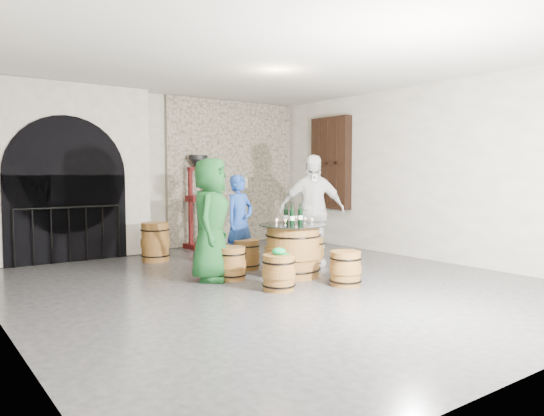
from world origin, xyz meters
TOP-DOWN VIEW (x-y plane):
  - ground at (0.00, 0.00)m, footprint 8.00×8.00m
  - wall_back at (0.00, 4.00)m, footprint 8.00×0.00m
  - wall_right at (3.50, 0.00)m, footprint 0.00×8.00m
  - ceiling at (0.00, 0.00)m, footprint 8.00×8.00m
  - stone_facing_panel at (1.80, 3.94)m, footprint 3.20×0.12m
  - arched_opening at (-1.90, 3.74)m, footprint 3.10×0.60m
  - shuttered_window at (3.38, 2.40)m, footprint 0.23×1.10m
  - barrel_table at (0.55, 0.14)m, footprint 1.05×1.05m
  - barrel_stool_left at (-0.34, 0.51)m, footprint 0.47×0.47m
  - barrel_stool_far at (0.30, 1.07)m, footprint 0.47×0.47m
  - barrel_stool_right at (1.36, 0.66)m, footprint 0.47×0.47m
  - barrel_stool_near_right at (0.75, -0.80)m, footprint 0.47×0.47m
  - barrel_stool_near_left at (-0.18, -0.48)m, footprint 0.47×0.47m
  - green_cap at (-0.18, -0.49)m, footprint 0.24×0.19m
  - person_green at (-0.62, 0.62)m, footprint 1.02×1.04m
  - person_blue at (0.26, 1.20)m, footprint 0.64×0.49m
  - person_white at (1.40, 0.69)m, footprint 1.18×1.02m
  - wine_bottle_left at (0.49, 0.09)m, footprint 0.08×0.08m
  - wine_bottle_center at (0.67, 0.11)m, footprint 0.08×0.08m
  - wine_bottle_right at (0.51, 0.26)m, footprint 0.08×0.08m
  - tasting_glass_a at (0.37, 0.09)m, footprint 0.05×0.05m
  - tasting_glass_b at (0.78, 0.13)m, footprint 0.05×0.05m
  - tasting_glass_c at (0.35, 0.28)m, footprint 0.05×0.05m
  - tasting_glass_d at (0.83, 0.41)m, footprint 0.05×0.05m
  - tasting_glass_e at (0.77, -0.05)m, footprint 0.05×0.05m
  - tasting_glass_f at (0.25, 0.15)m, footprint 0.05×0.05m
  - side_barrel at (-0.61, 2.66)m, footprint 0.53×0.53m
  - corking_press at (0.78, 3.62)m, footprint 0.82×0.49m
  - control_box at (2.05, 3.86)m, footprint 0.18×0.10m

SIDE VIEW (x-z plane):
  - ground at x=0.00m, z-range 0.00..0.00m
  - barrel_stool_left at x=-0.34m, z-range 0.00..0.49m
  - barrel_stool_far at x=0.30m, z-range 0.00..0.49m
  - barrel_stool_right at x=1.36m, z-range 0.00..0.49m
  - barrel_stool_near_right at x=0.75m, z-range 0.00..0.49m
  - barrel_stool_near_left at x=-0.18m, z-range 0.00..0.49m
  - side_barrel at x=-0.61m, z-range 0.00..0.70m
  - barrel_table at x=0.55m, z-range 0.00..0.80m
  - green_cap at x=-0.18m, z-range 0.48..0.58m
  - person_blue at x=0.26m, z-range 0.00..1.56m
  - tasting_glass_a at x=0.37m, z-range 0.80..0.90m
  - tasting_glass_b at x=0.78m, z-range 0.80..0.90m
  - tasting_glass_c at x=0.35m, z-range 0.80..0.90m
  - tasting_glass_d at x=0.83m, z-range 0.80..0.90m
  - tasting_glass_e at x=0.77m, z-range 0.80..0.90m
  - tasting_glass_f at x=0.25m, z-range 0.80..0.90m
  - person_green at x=-0.62m, z-range 0.00..1.81m
  - wine_bottle_left at x=0.49m, z-range 0.77..1.10m
  - wine_bottle_center at x=0.67m, z-range 0.77..1.10m
  - wine_bottle_right at x=0.51m, z-range 0.77..1.10m
  - person_white at x=1.40m, z-range 0.00..1.90m
  - corking_press at x=0.78m, z-range 0.16..2.11m
  - control_box at x=2.05m, z-range 1.24..1.46m
  - arched_opening at x=-1.90m, z-range -0.01..3.18m
  - wall_back at x=0.00m, z-range -2.40..5.60m
  - wall_right at x=3.50m, z-range -2.40..5.60m
  - stone_facing_panel at x=1.80m, z-range 0.01..3.19m
  - shuttered_window at x=3.38m, z-range 0.80..2.80m
  - ceiling at x=0.00m, z-range 3.20..3.20m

